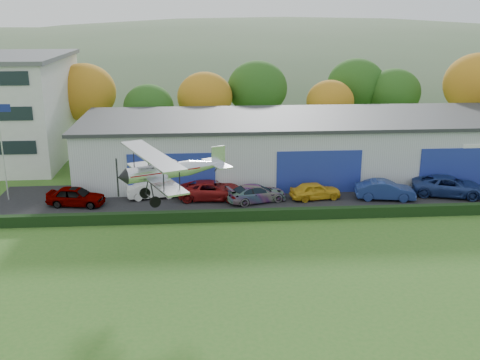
{
  "coord_description": "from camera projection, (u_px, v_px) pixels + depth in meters",
  "views": [
    {
      "loc": [
        -4.76,
        -21.12,
        14.56
      ],
      "look_at": [
        -2.23,
        12.2,
        4.28
      ],
      "focal_mm": 41.6,
      "sensor_mm": 36.0,
      "label": 1
    }
  ],
  "objects": [
    {
      "name": "car_5",
      "position": [
        385.0,
        190.0,
        44.18
      ],
      "size": [
        4.86,
        2.36,
        1.54
      ],
      "primitive_type": "imported",
      "rotation": [
        0.0,
        0.0,
        1.41
      ],
      "color": "navy",
      "rests_on": "apron"
    },
    {
      "name": "biplane",
      "position": [
        168.0,
        169.0,
        32.92
      ],
      "size": [
        6.99,
        7.7,
        2.94
      ],
      "rotation": [
        0.0,
        0.0,
        0.41
      ],
      "color": "silver"
    },
    {
      "name": "car_0",
      "position": [
        76.0,
        196.0,
        42.77
      ],
      "size": [
        4.65,
        2.51,
        1.5
      ],
      "primitive_type": "imported",
      "rotation": [
        0.0,
        0.0,
        1.4
      ],
      "color": "gray",
      "rests_on": "apron"
    },
    {
      "name": "distant_hills",
      "position": [
        200.0,
        108.0,
        161.71
      ],
      "size": [
        430.0,
        196.0,
        56.0
      ],
      "color": "#4C6642",
      "rests_on": "ground"
    },
    {
      "name": "ground",
      "position": [
        311.0,
        351.0,
        24.76
      ],
      "size": [
        300.0,
        300.0,
        0.0
      ],
      "primitive_type": "plane",
      "color": "#326620",
      "rests_on": "ground"
    },
    {
      "name": "car_3",
      "position": [
        257.0,
        193.0,
        43.67
      ],
      "size": [
        5.11,
        3.23,
        1.38
      ],
      "primitive_type": "imported",
      "rotation": [
        0.0,
        0.0,
        1.86
      ],
      "color": "gray",
      "rests_on": "apron"
    },
    {
      "name": "car_6",
      "position": [
        449.0,
        186.0,
        45.06
      ],
      "size": [
        6.28,
        4.18,
        1.6
      ],
      "primitive_type": "imported",
      "rotation": [
        0.0,
        0.0,
        1.28
      ],
      "color": "navy",
      "rests_on": "apron"
    },
    {
      "name": "car_4",
      "position": [
        315.0,
        191.0,
        44.29
      ],
      "size": [
        4.24,
        2.22,
        1.38
      ],
      "primitive_type": "imported",
      "rotation": [
        0.0,
        0.0,
        1.72
      ],
      "color": "gold",
      "rests_on": "apron"
    },
    {
      "name": "tree_belt",
      "position": [
        248.0,
        93.0,
        61.89
      ],
      "size": [
        75.7,
        13.22,
        10.12
      ],
      "color": "#3D2614",
      "rests_on": "ground"
    },
    {
      "name": "car_2",
      "position": [
        211.0,
        190.0,
        44.25
      ],
      "size": [
        5.43,
        2.76,
        1.47
      ],
      "primitive_type": "imported",
      "rotation": [
        0.0,
        0.0,
        1.51
      ],
      "color": "maroon",
      "rests_on": "apron"
    },
    {
      "name": "hangar",
      "position": [
        305.0,
        145.0,
        51.0
      ],
      "size": [
        40.6,
        12.6,
        5.3
      ],
      "color": "#B2B7BC",
      "rests_on": "ground"
    },
    {
      "name": "car_1",
      "position": [
        153.0,
        189.0,
        44.56
      ],
      "size": [
        4.35,
        2.17,
        1.37
      ],
      "primitive_type": "imported",
      "rotation": [
        0.0,
        0.0,
        1.75
      ],
      "color": "silver",
      "rests_on": "apron"
    },
    {
      "name": "flagpole",
      "position": [
        3.0,
        142.0,
        42.88
      ],
      "size": [
        1.05,
        0.1,
        8.0
      ],
      "color": "silver",
      "rests_on": "ground"
    },
    {
      "name": "hedge",
      "position": [
        308.0,
        213.0,
        40.3
      ],
      "size": [
        46.0,
        0.6,
        0.8
      ],
      "primitive_type": "cube",
      "color": "black",
      "rests_on": "ground"
    },
    {
      "name": "apron",
      "position": [
        296.0,
        197.0,
        44.98
      ],
      "size": [
        48.0,
        9.0,
        0.05
      ],
      "primitive_type": "cube",
      "color": "black",
      "rests_on": "ground"
    }
  ]
}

